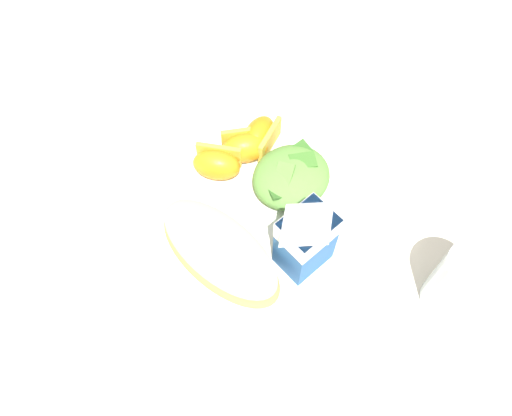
% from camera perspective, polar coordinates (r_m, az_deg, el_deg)
% --- Properties ---
extents(ground, '(3.00, 3.00, 0.00)m').
position_cam_1_polar(ground, '(0.64, 0.00, -1.14)').
color(ground, beige).
extents(white_plate, '(0.28, 0.28, 0.02)m').
position_cam_1_polar(white_plate, '(0.63, 0.00, -0.79)').
color(white_plate, white).
rests_on(white_plate, ground).
extents(cheesy_pizza_bread, '(0.10, 0.18, 0.04)m').
position_cam_1_polar(cheesy_pizza_bread, '(0.58, -4.05, -4.94)').
color(cheesy_pizza_bread, tan).
rests_on(cheesy_pizza_bread, white_plate).
extents(green_salad_pile, '(0.10, 0.09, 0.05)m').
position_cam_1_polar(green_salad_pile, '(0.63, 4.22, 3.25)').
color(green_salad_pile, '#5B8E3D').
rests_on(green_salad_pile, white_plate).
extents(milk_carton, '(0.06, 0.05, 0.11)m').
position_cam_1_polar(milk_carton, '(0.55, 5.42, -3.27)').
color(milk_carton, '#23569E').
rests_on(milk_carton, white_plate).
extents(orange_wedge_front, '(0.07, 0.06, 0.04)m').
position_cam_1_polar(orange_wedge_front, '(0.67, 0.43, 8.03)').
color(orange_wedge_front, orange).
rests_on(orange_wedge_front, white_plate).
extents(orange_wedge_middle, '(0.07, 0.06, 0.04)m').
position_cam_1_polar(orange_wedge_middle, '(0.66, -1.24, 6.85)').
color(orange_wedge_middle, orange).
rests_on(orange_wedge_middle, white_plate).
extents(orange_wedge_rear, '(0.07, 0.07, 0.04)m').
position_cam_1_polar(orange_wedge_rear, '(0.64, -4.40, 4.93)').
color(orange_wedge_rear, orange).
rests_on(orange_wedge_rear, white_plate).
extents(drinking_clear_cup, '(0.07, 0.07, 0.10)m').
position_cam_1_polar(drinking_clear_cup, '(0.60, 22.26, -8.00)').
color(drinking_clear_cup, silver).
rests_on(drinking_clear_cup, ground).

